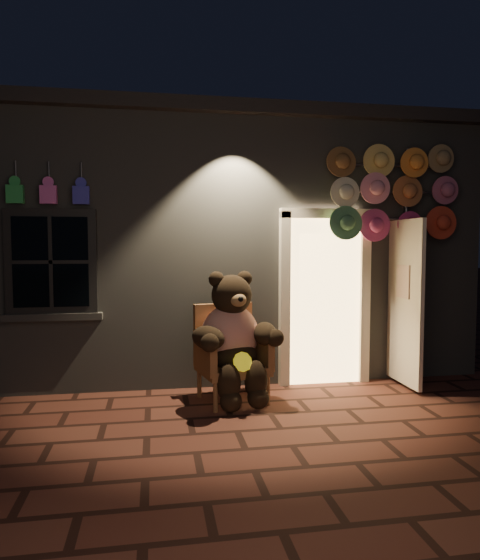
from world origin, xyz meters
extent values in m
plane|color=#50281E|center=(0.00, 0.00, 0.00)|extent=(60.00, 60.00, 0.00)
cube|color=slate|center=(0.00, 4.00, 1.65)|extent=(7.00, 5.00, 3.30)
cube|color=black|center=(0.00, 4.00, 3.38)|extent=(7.30, 5.30, 0.16)
cube|color=black|center=(-1.90, 1.46, 1.55)|extent=(1.00, 0.10, 1.20)
cube|color=black|center=(-1.90, 1.43, 1.55)|extent=(0.82, 0.06, 1.02)
cube|color=slate|center=(-1.90, 1.46, 0.92)|extent=(1.10, 0.14, 0.08)
cube|color=#F8C370|center=(1.35, 1.48, 1.05)|extent=(0.92, 0.10, 2.10)
cube|color=beige|center=(0.83, 1.44, 1.05)|extent=(0.12, 0.12, 2.20)
cube|color=beige|center=(1.87, 1.44, 1.05)|extent=(0.12, 0.12, 2.20)
cube|color=beige|center=(1.35, 1.44, 2.13)|extent=(1.16, 0.12, 0.12)
cube|color=beige|center=(2.25, 1.10, 1.05)|extent=(0.05, 0.80, 2.00)
cube|color=green|center=(-2.25, 1.38, 2.30)|extent=(0.18, 0.07, 0.20)
cylinder|color=#59595E|center=(-2.25, 1.44, 2.55)|extent=(0.02, 0.02, 0.25)
cube|color=#CE55AD|center=(-1.90, 1.38, 2.30)|extent=(0.18, 0.07, 0.20)
cylinder|color=#59595E|center=(-1.90, 1.44, 2.55)|extent=(0.02, 0.02, 0.25)
cube|color=#302FA6|center=(-1.55, 1.38, 2.30)|extent=(0.18, 0.07, 0.20)
cylinder|color=#59595E|center=(-1.55, 1.44, 2.55)|extent=(0.02, 0.02, 0.25)
cube|color=brown|center=(0.10, 0.91, 0.37)|extent=(0.82, 0.78, 0.10)
cube|color=brown|center=(0.03, 1.20, 0.72)|extent=(0.70, 0.23, 0.70)
cube|color=brown|center=(-0.22, 0.82, 0.57)|extent=(0.21, 0.60, 0.40)
cube|color=brown|center=(0.42, 0.96, 0.57)|extent=(0.21, 0.60, 0.40)
cylinder|color=brown|center=(-0.14, 0.57, 0.16)|extent=(0.05, 0.05, 0.32)
cylinder|color=brown|center=(0.45, 0.70, 0.16)|extent=(0.05, 0.05, 0.32)
cylinder|color=brown|center=(-0.26, 1.11, 0.16)|extent=(0.05, 0.05, 0.32)
cylinder|color=brown|center=(0.33, 1.24, 0.16)|extent=(0.05, 0.05, 0.32)
ellipsoid|color=red|center=(0.08, 0.95, 0.74)|extent=(0.76, 0.66, 0.69)
ellipsoid|color=black|center=(0.09, 0.87, 0.54)|extent=(0.63, 0.57, 0.33)
sphere|color=black|center=(0.09, 0.90, 1.19)|extent=(0.53, 0.53, 0.45)
sphere|color=black|center=(-0.08, 0.90, 1.37)|extent=(0.17, 0.17, 0.17)
sphere|color=black|center=(0.24, 0.97, 1.37)|extent=(0.17, 0.17, 0.17)
ellipsoid|color=olive|center=(0.13, 0.70, 1.16)|extent=(0.20, 0.16, 0.14)
ellipsoid|color=black|center=(-0.20, 0.67, 0.77)|extent=(0.46, 0.52, 0.25)
ellipsoid|color=black|center=(0.44, 0.81, 0.77)|extent=(0.31, 0.48, 0.25)
ellipsoid|color=black|center=(0.00, 0.56, 0.30)|extent=(0.25, 0.25, 0.43)
ellipsoid|color=black|center=(0.31, 0.62, 0.30)|extent=(0.25, 0.25, 0.43)
sphere|color=black|center=(0.02, 0.50, 0.13)|extent=(0.23, 0.23, 0.23)
sphere|color=black|center=(0.32, 0.57, 0.13)|extent=(0.23, 0.23, 0.23)
cylinder|color=yellow|center=(0.15, 0.59, 0.52)|extent=(0.23, 0.13, 0.21)
cylinder|color=#59595E|center=(2.39, 1.38, 1.47)|extent=(0.04, 0.04, 2.94)
cylinder|color=#59595E|center=(2.06, 1.36, 2.72)|extent=(1.31, 0.03, 0.03)
cylinder|color=#59595E|center=(2.06, 1.36, 2.40)|extent=(1.31, 0.03, 0.03)
cylinder|color=#59595E|center=(2.06, 1.36, 2.07)|extent=(1.31, 0.03, 0.03)
cylinder|color=brown|center=(1.50, 1.30, 2.78)|extent=(0.37, 0.11, 0.37)
cylinder|color=#F7D069|center=(1.94, 1.27, 2.78)|extent=(0.37, 0.11, 0.37)
cylinder|color=orange|center=(2.37, 1.24, 2.78)|extent=(0.37, 0.11, 0.37)
cylinder|color=#947A51|center=(2.81, 1.30, 2.78)|extent=(0.37, 0.11, 0.37)
cylinder|color=beige|center=(1.50, 1.27, 2.40)|extent=(0.37, 0.11, 0.37)
cylinder|color=pink|center=(1.94, 1.24, 2.40)|extent=(0.37, 0.11, 0.37)
cylinder|color=#BA6B3B|center=(2.37, 1.30, 2.40)|extent=(0.37, 0.11, 0.37)
cylinder|color=#BD5D83|center=(2.81, 1.27, 2.40)|extent=(0.37, 0.11, 0.37)
cylinder|color=#509061|center=(1.50, 1.24, 2.02)|extent=(0.37, 0.11, 0.37)
cylinder|color=#BE3D7D|center=(1.94, 1.30, 2.02)|extent=(0.37, 0.11, 0.37)
cylinder|color=#D5347A|center=(2.37, 1.27, 2.02)|extent=(0.37, 0.11, 0.37)
cylinder|color=red|center=(2.81, 1.24, 2.02)|extent=(0.37, 0.11, 0.37)
camera|label=1|loc=(-0.75, -4.49, 1.74)|focal=32.00mm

